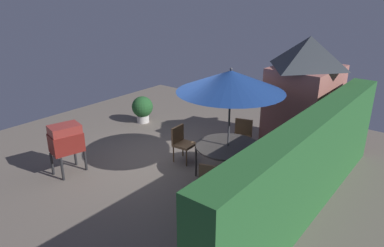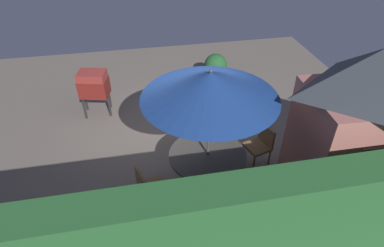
# 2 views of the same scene
# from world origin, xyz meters

# --- Properties ---
(ground_plane) EXTENTS (11.00, 11.00, 0.00)m
(ground_plane) POSITION_xyz_m (0.00, 0.00, 0.00)
(ground_plane) COLOR #6B6056
(hedge_backdrop) EXTENTS (6.83, 0.53, 2.00)m
(hedge_backdrop) POSITION_xyz_m (0.00, 3.50, 1.00)
(hedge_backdrop) COLOR #28602D
(hedge_backdrop) RESTS_ON ground
(garden_shed) EXTENTS (2.03, 1.63, 3.02)m
(garden_shed) POSITION_xyz_m (-2.77, 2.25, 1.54)
(garden_shed) COLOR #B26B60
(garden_shed) RESTS_ON ground
(patio_table) EXTENTS (1.50, 1.50, 0.74)m
(patio_table) POSITION_xyz_m (-0.36, 1.51, 0.70)
(patio_table) COLOR #47423D
(patio_table) RESTS_ON ground
(patio_umbrella) EXTENTS (2.36, 2.36, 2.54)m
(patio_umbrella) POSITION_xyz_m (-0.36, 1.51, 2.25)
(patio_umbrella) COLOR #4C4C51
(patio_umbrella) RESTS_ON ground
(bbq_grill) EXTENTS (0.80, 0.65, 1.20)m
(bbq_grill) POSITION_xyz_m (1.90, -1.47, 0.85)
(bbq_grill) COLOR maroon
(bbq_grill) RESTS_ON ground
(chair_near_shed) EXTENTS (0.50, 0.50, 0.90)m
(chair_near_shed) POSITION_xyz_m (-0.25, 2.74, 0.52)
(chair_near_shed) COLOR olive
(chair_near_shed) RESTS_ON ground
(chair_far_side) EXTENTS (0.57, 0.57, 0.90)m
(chair_far_side) POSITION_xyz_m (-1.60, 1.15, 0.52)
(chair_far_side) COLOR olive
(chair_far_side) RESTS_ON ground
(chair_toward_hedge) EXTENTS (0.49, 0.50, 0.90)m
(chair_toward_hedge) POSITION_xyz_m (-0.26, 0.20, 0.52)
(chair_toward_hedge) COLOR olive
(chair_toward_hedge) RESTS_ON ground
(chair_toward_house) EXTENTS (0.59, 0.58, 0.90)m
(chair_toward_house) POSITION_xyz_m (0.82, 1.90, 0.52)
(chair_toward_house) COLOR olive
(chair_toward_house) RESTS_ON ground
(potted_plant_by_shed) EXTENTS (0.68, 0.68, 0.87)m
(potted_plant_by_shed) POSITION_xyz_m (-1.58, -2.58, 0.49)
(potted_plant_by_shed) COLOR silver
(potted_plant_by_shed) RESTS_ON ground
(person_in_red) EXTENTS (0.36, 0.27, 1.26)m
(person_in_red) POSITION_xyz_m (-0.25, 2.66, 0.78)
(person_in_red) COLOR #CC3D33
(person_in_red) RESTS_ON ground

